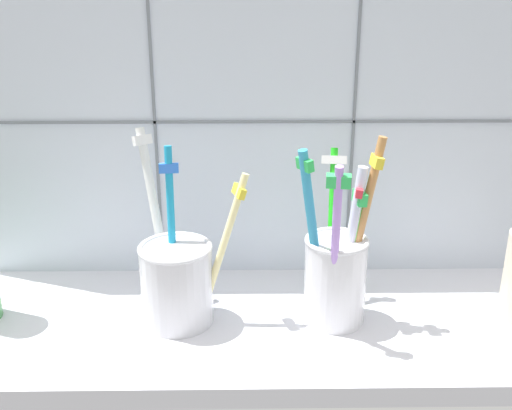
# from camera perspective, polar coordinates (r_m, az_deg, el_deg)

# --- Properties ---
(counter_slab) EXTENTS (0.64, 0.22, 0.02)m
(counter_slab) POSITION_cam_1_polar(r_m,az_deg,el_deg) (0.62, -0.00, -11.52)
(counter_slab) COLOR silver
(counter_slab) RESTS_ON ground
(tile_wall_back) EXTENTS (0.64, 0.02, 0.45)m
(tile_wall_back) POSITION_cam_1_polar(r_m,az_deg,el_deg) (0.66, -0.16, 10.42)
(tile_wall_back) COLOR silver
(tile_wall_back) RESTS_ON ground
(toothbrush_cup_left) EXTENTS (0.12, 0.10, 0.18)m
(toothbrush_cup_left) POSITION_cam_1_polar(r_m,az_deg,el_deg) (0.60, -7.50, -6.93)
(toothbrush_cup_left) COLOR silver
(toothbrush_cup_left) RESTS_ON counter_slab
(toothbrush_cup_right) EXTENTS (0.08, 0.11, 0.19)m
(toothbrush_cup_right) POSITION_cam_1_polar(r_m,az_deg,el_deg) (0.60, 7.59, -6.20)
(toothbrush_cup_right) COLOR silver
(toothbrush_cup_right) RESTS_ON counter_slab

